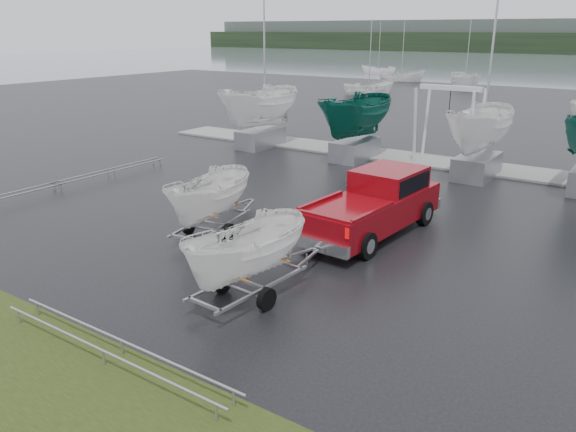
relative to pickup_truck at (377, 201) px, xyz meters
The scene contains 15 objects.
ground_plane 5.37m from the pickup_truck, 166.26° to the right, with size 120.00×120.00×0.00m, color black.
dock 12.86m from the pickup_truck, 113.45° to the left, with size 30.00×3.00×0.12m, color gray.
pickup_truck is the anchor object (origin of this frame).
trailer_hitched 6.93m from the pickup_truck, 94.07° to the right, with size 1.82×3.67×4.84m.
trailer_parked 6.07m from the pickup_truck, 141.45° to the right, with size 2.01×3.75×5.07m.
boat_hoist 11.97m from the pickup_truck, 97.92° to the left, with size 3.30×2.18×4.12m.
keelboat_0 16.14m from the pickup_truck, 142.03° to the left, with size 2.60×3.20×10.78m.
keelboat_1 12.01m from the pickup_truck, 121.56° to the left, with size 2.47×3.20×7.68m.
keelboat_2 10.15m from the pickup_truck, 86.25° to the left, with size 2.42×3.20×10.59m.
mast_rack_0 14.12m from the pickup_truck, behind, with size 0.56×6.50×0.06m.
mast_rack_2 10.83m from the pickup_truck, 95.83° to the right, with size 7.00×0.56×0.06m.
moored_boat_0 44.94m from the pickup_truck, 116.88° to the left, with size 3.29×3.30×11.09m.
moored_boat_1 56.09m from the pickup_truck, 104.54° to the left, with size 4.02×4.05×11.84m.
moored_boat_4 75.14m from the pickup_truck, 115.58° to the left, with size 2.58×2.54×10.79m.
moored_boat_6 62.26m from the pickup_truck, 112.66° to the left, with size 2.87×2.81×11.20m.
Camera 1 is at (13.16, -16.14, 6.87)m, focal length 35.00 mm.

